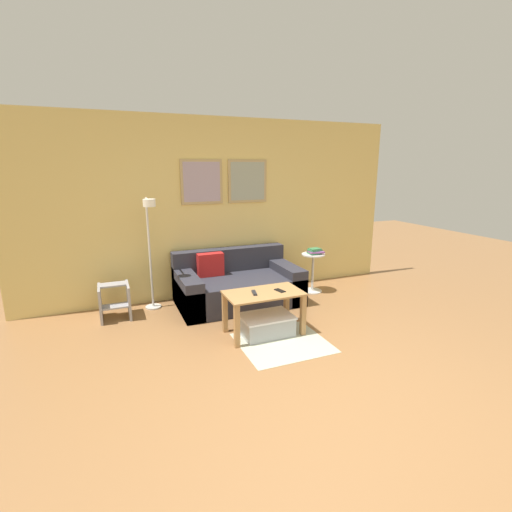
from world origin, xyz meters
TOP-DOWN VIEW (x-y plane):
  - ground_plane at (0.00, 0.00)m, footprint 16.00×16.00m
  - wall_back at (0.00, 2.96)m, footprint 5.60×0.09m
  - area_rug at (0.13, 1.10)m, footprint 0.94×0.86m
  - couch at (0.09, 2.45)m, footprint 1.67×0.96m
  - coffee_table at (0.04, 1.40)m, footprint 0.87×0.49m
  - storage_bin at (0.05, 1.36)m, footprint 0.59×0.41m
  - floor_lamp at (-1.04, 2.55)m, footprint 0.21×0.51m
  - side_table at (1.32, 2.46)m, footprint 0.35×0.35m
  - book_stack at (1.34, 2.45)m, footprint 0.24×0.20m
  - remote_control at (-0.08, 1.40)m, footprint 0.07×0.16m
  - cell_phone at (0.23, 1.38)m, footprint 0.10×0.15m
  - step_stool at (-1.52, 2.53)m, footprint 0.37×0.40m

SIDE VIEW (x-z plane):
  - ground_plane at x=0.00m, z-range 0.00..0.00m
  - area_rug at x=0.13m, z-range 0.00..0.01m
  - storage_bin at x=0.05m, z-range 0.00..0.23m
  - step_stool at x=-1.52m, z-range 0.02..0.45m
  - couch at x=0.09m, z-range -0.11..0.61m
  - side_table at x=1.32m, z-range 0.06..0.65m
  - coffee_table at x=0.04m, z-range 0.14..0.63m
  - cell_phone at x=0.23m, z-range 0.50..0.51m
  - remote_control at x=-0.08m, z-range 0.50..0.52m
  - book_stack at x=1.34m, z-range 0.59..0.68m
  - floor_lamp at x=-1.04m, z-range 0.21..1.71m
  - wall_back at x=0.00m, z-range 0.01..2.56m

